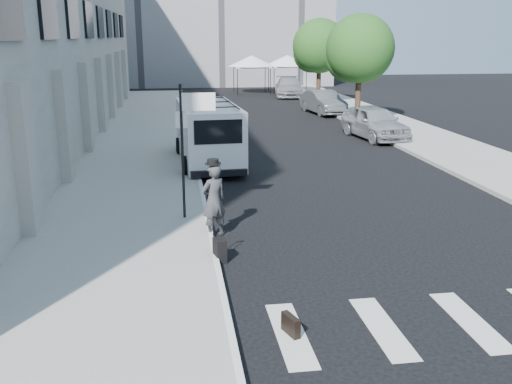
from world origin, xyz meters
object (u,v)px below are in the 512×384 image
object	(u,v)px
businessman	(214,201)
parked_car_a	(375,122)
parked_car_b	(323,102)
suitcase	(220,250)
cargo_van	(208,133)
briefcase	(291,325)
parked_car_c	(289,87)

from	to	relation	value
businessman	parked_car_a	world-z (taller)	businessman
businessman	parked_car_b	world-z (taller)	businessman
suitcase	parked_car_a	xyz separation A→B (m)	(8.70, 14.52, 0.52)
suitcase	parked_car_a	world-z (taller)	parked_car_a
cargo_van	parked_car_b	world-z (taller)	cargo_van
businessman	briefcase	bearing A→B (deg)	71.36
parked_car_b	parked_car_c	world-z (taller)	parked_car_c
cargo_van	businessman	bearing A→B (deg)	-96.02
parked_car_b	parked_car_c	xyz separation A→B (m)	(-0.02, 10.87, 0.03)
briefcase	cargo_van	xyz separation A→B (m)	(-0.51, 13.36, 1.04)
parked_car_a	parked_car_b	distance (m)	9.16
businessman	parked_car_a	xyz separation A→B (m)	(8.70, 12.86, -0.13)
briefcase	parked_car_a	xyz separation A→B (m)	(7.80, 17.86, 0.62)
businessman	parked_car_c	distance (m)	33.99
cargo_van	parked_car_c	bearing A→B (deg)	68.24
briefcase	parked_car_c	world-z (taller)	parked_car_c
businessman	parked_car_c	bearing A→B (deg)	-133.44
cargo_van	parked_car_b	size ratio (longest dim) A/B	1.40
briefcase	suitcase	world-z (taller)	suitcase
parked_car_c	businessman	bearing A→B (deg)	-96.65
briefcase	suitcase	size ratio (longest dim) A/B	0.44
suitcase	businessman	bearing A→B (deg)	76.31
parked_car_a	parked_car_c	bearing A→B (deg)	83.15
cargo_van	parked_car_a	distance (m)	9.46
businessman	briefcase	distance (m)	5.14
suitcase	parked_car_c	world-z (taller)	parked_car_c
cargo_van	parked_car_b	xyz separation A→B (m)	(8.18, 13.67, -0.47)
briefcase	parked_car_a	bearing A→B (deg)	46.81
briefcase	parked_car_c	xyz separation A→B (m)	(7.65, 37.89, 0.61)
parked_car_a	parked_car_b	world-z (taller)	parked_car_a
businessman	parked_car_a	size ratio (longest dim) A/B	0.40
cargo_van	parked_car_c	size ratio (longest dim) A/B	1.18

